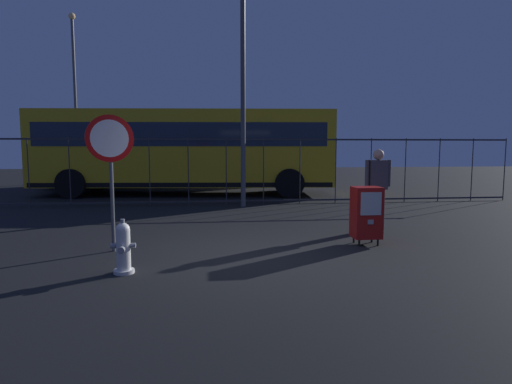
% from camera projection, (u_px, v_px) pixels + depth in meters
% --- Properties ---
extents(ground_plane, '(60.00, 60.00, 0.00)m').
position_uv_depth(ground_plane, '(246.00, 258.00, 6.65)').
color(ground_plane, black).
extents(fire_hydrant, '(0.33, 0.32, 0.75)m').
position_uv_depth(fire_hydrant, '(123.00, 248.00, 5.80)').
color(fire_hydrant, silver).
rests_on(fire_hydrant, ground_plane).
extents(newspaper_box_primary, '(0.48, 0.42, 1.02)m').
position_uv_depth(newspaper_box_primary, '(366.00, 212.00, 7.52)').
color(newspaper_box_primary, black).
rests_on(newspaper_box_primary, ground_plane).
extents(stop_sign, '(0.71, 0.31, 2.23)m').
position_uv_depth(stop_sign, '(110.00, 154.00, 6.90)').
color(stop_sign, '#4C4F54').
rests_on(stop_sign, ground_plane).
extents(pedestrian, '(0.55, 0.22, 1.67)m').
position_uv_depth(pedestrian, '(378.00, 185.00, 8.81)').
color(pedestrian, black).
rests_on(pedestrian, ground_plane).
extents(fence_barrier, '(18.03, 0.04, 2.00)m').
position_uv_depth(fence_barrier, '(226.00, 171.00, 12.81)').
color(fence_barrier, '#2D2D33').
rests_on(fence_barrier, ground_plane).
extents(bus_near, '(10.68, 3.53, 3.00)m').
position_uv_depth(bus_near, '(185.00, 148.00, 15.55)').
color(bus_near, gold).
rests_on(bus_near, ground_plane).
extents(bus_far, '(10.74, 3.88, 3.00)m').
position_uv_depth(bus_far, '(169.00, 148.00, 19.28)').
color(bus_far, '#4C5156').
rests_on(bus_far, ground_plane).
extents(street_light_near_left, '(0.32, 0.32, 8.13)m').
position_uv_depth(street_light_near_left, '(243.00, 42.00, 11.98)').
color(street_light_near_left, '#4C4F54').
rests_on(street_light_near_left, ground_plane).
extents(street_light_near_right, '(0.32, 0.32, 8.02)m').
position_uv_depth(street_light_near_right, '(75.00, 87.00, 20.45)').
color(street_light_near_right, '#4C4F54').
rests_on(street_light_near_right, ground_plane).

